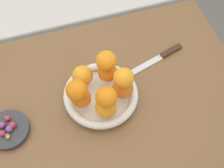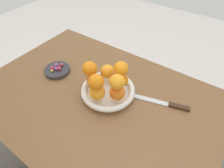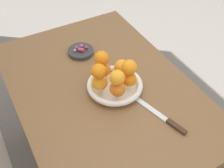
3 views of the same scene
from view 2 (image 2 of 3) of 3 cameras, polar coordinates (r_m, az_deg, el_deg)
The scene contains 22 objects.
ground_plane at distance 1.46m, azimuth -3.33°, elevation -22.95°, with size 6.00×6.00×0.00m, color slate.
dining_table at distance 0.89m, azimuth -5.09°, elevation -7.40°, with size 1.10×0.76×0.74m.
fruit_bowl at distance 0.81m, azimuth -1.32°, elevation -2.15°, with size 0.25×0.25×0.04m.
candy_dish at distance 0.97m, azimuth -17.43°, elevation 4.30°, with size 0.13×0.13×0.02m, color #333338.
orange_0 at distance 0.73m, azimuth 1.74°, elevation -2.80°, with size 0.07×0.07×0.07m, color orange.
orange_1 at distance 0.78m, azimuth 2.97°, elevation 1.33°, with size 0.07×0.07×0.07m, color orange.
orange_2 at distance 0.82m, azimuth -1.22°, elevation 3.95°, with size 0.07×0.07×0.07m, color orange.
orange_3 at distance 0.79m, azimuth -6.14°, elevation 1.48°, with size 0.06×0.06×0.06m, color orange.
orange_4 at distance 0.73m, azimuth -4.86°, elevation -2.75°, with size 0.07×0.07×0.07m, color orange.
orange_5 at distance 0.68m, azimuth 1.70°, elevation 0.73°, with size 0.06×0.06×0.06m, color orange.
orange_6 at distance 0.74m, azimuth 2.92°, elevation 5.02°, with size 0.06×0.06×0.06m, color orange.
orange_7 at distance 0.68m, azimuth -5.24°, elevation 0.71°, with size 0.06×0.06×0.06m, color orange.
orange_8 at distance 0.75m, azimuth -7.30°, elevation 4.99°, with size 0.06×0.06×0.06m, color orange.
candy_ball_0 at distance 0.96m, azimuth -18.83°, elevation 5.10°, with size 0.02×0.02×0.02m, color #C6384C.
candy_ball_1 at distance 0.94m, azimuth -19.03°, elevation 4.08°, with size 0.01×0.01×0.01m, color gold.
candy_ball_2 at distance 0.95m, azimuth -18.92°, elevation 4.26°, with size 0.02×0.02×0.02m, color #8C4C99.
candy_ball_3 at distance 0.96m, azimuth -16.18°, elevation 6.06°, with size 0.02×0.02×0.02m, color #C6384C.
candy_ball_4 at distance 0.97m, azimuth -17.82°, elevation 5.96°, with size 0.02×0.02×0.02m, color #472819.
candy_ball_5 at distance 0.97m, azimuth -17.74°, elevation 5.94°, with size 0.02×0.02×0.02m, color #8C4C99.
candy_ball_6 at distance 0.95m, azimuth -17.74°, elevation 4.84°, with size 0.02×0.02×0.02m, color #8C4C99.
candy_ball_7 at distance 0.94m, azimuth -16.87°, elevation 4.95°, with size 0.02×0.02×0.02m, color #C6384C.
knife at distance 0.81m, azimuth 16.84°, elevation -6.10°, with size 0.26×0.09×0.01m.
Camera 2 is at (-0.37, 0.39, 1.36)m, focal length 28.00 mm.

